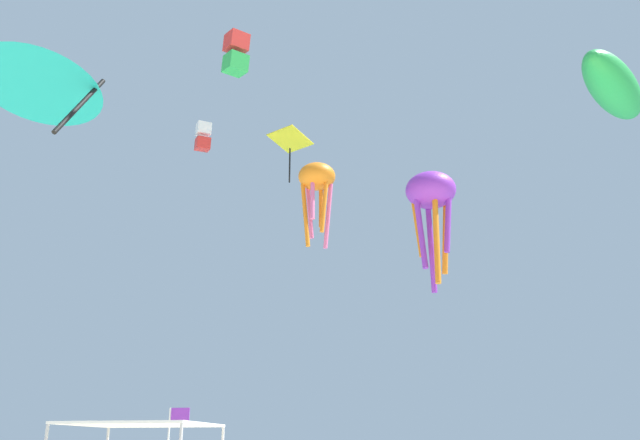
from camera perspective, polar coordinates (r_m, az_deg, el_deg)
name	(u,v)px	position (r m, az deg, el deg)	size (l,w,h in m)	color
canopy_tent	(141,429)	(16.61, -15.15, -17.03)	(3.13, 2.85, 2.64)	#B2B2B7
kite_octopus_purple	(431,196)	(34.84, 9.55, 2.04)	(3.34, 3.34, 6.18)	purple
kite_box_red	(236,53)	(36.53, -7.25, 14.07)	(1.60, 1.60, 2.40)	red
kite_inflatable_green	(613,86)	(41.57, 23.95, 10.50)	(6.07, 8.34, 2.99)	green
kite_delta_teal	(41,79)	(25.55, -22.92, 11.17)	(5.19, 5.25, 3.71)	teal
kite_diamond_yellow	(290,142)	(46.85, -2.60, 6.76)	(3.27, 3.24, 3.59)	yellow
kite_octopus_orange	(317,181)	(34.87, -0.28, 3.40)	(2.29, 2.29, 4.63)	orange
kite_box_white	(203,137)	(40.97, -10.04, 7.10)	(1.19, 1.22, 1.85)	white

